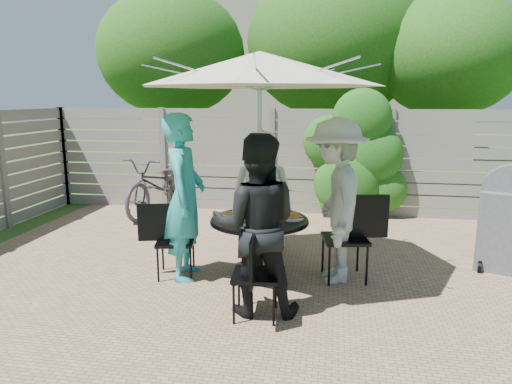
% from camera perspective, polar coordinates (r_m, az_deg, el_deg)
% --- Properties ---
extents(backyard_envelope, '(60.00, 60.00, 5.00)m').
position_cam_1_polar(backyard_envelope, '(15.21, 6.29, 13.83)').
color(backyard_envelope, '#345A1C').
rests_on(backyard_envelope, ground).
extents(patio_table, '(1.20, 1.20, 0.71)m').
position_cam_1_polar(patio_table, '(5.13, 0.44, -5.64)').
color(patio_table, black).
rests_on(patio_table, ground).
extents(umbrella, '(2.87, 2.87, 2.49)m').
position_cam_1_polar(umbrella, '(4.90, 0.47, 15.10)').
color(umbrella, silver).
rests_on(umbrella, ground).
extents(chair_back, '(0.54, 0.73, 0.97)m').
position_cam_1_polar(chair_back, '(6.11, 0.77, -4.73)').
color(chair_back, black).
rests_on(chair_back, ground).
extents(person_back, '(0.86, 0.62, 1.63)m').
position_cam_1_polar(person_back, '(5.85, 0.75, -0.19)').
color(person_back, silver).
rests_on(person_back, ground).
extents(chair_left, '(0.66, 0.50, 0.87)m').
position_cam_1_polar(chair_left, '(5.32, -10.10, -7.80)').
color(chair_left, black).
rests_on(chair_left, ground).
extents(person_left, '(0.53, 0.73, 1.87)m').
position_cam_1_polar(person_left, '(5.11, -8.90, -0.72)').
color(person_left, teal).
rests_on(person_left, ground).
extents(chair_front, '(0.45, 0.64, 0.86)m').
position_cam_1_polar(chair_front, '(4.31, -0.08, -12.42)').
color(chair_front, black).
rests_on(chair_front, ground).
extents(person_front, '(0.91, 0.75, 1.71)m').
position_cam_1_polar(person_front, '(4.23, 0.01, -4.26)').
color(person_front, black).
rests_on(person_front, ground).
extents(chair_right, '(0.75, 0.56, 0.98)m').
position_cam_1_polar(chair_right, '(5.24, 11.14, -7.72)').
color(chair_right, black).
rests_on(chair_right, ground).
extents(person_right, '(0.82, 1.25, 1.82)m').
position_cam_1_polar(person_right, '(5.06, 9.89, -1.15)').
color(person_right, '#B6B6B1').
rests_on(person_right, ground).
extents(plate_back, '(0.26, 0.26, 0.06)m').
position_cam_1_polar(plate_back, '(5.41, 0.59, -2.09)').
color(plate_back, white).
rests_on(plate_back, patio_table).
extents(plate_left, '(0.26, 0.26, 0.06)m').
position_cam_1_polar(plate_left, '(5.09, -3.62, -3.01)').
color(plate_left, white).
rests_on(plate_left, patio_table).
extents(plate_front, '(0.26, 0.26, 0.06)m').
position_cam_1_polar(plate_front, '(4.71, 0.27, -4.18)').
color(plate_front, white).
rests_on(plate_front, patio_table).
extents(plate_right, '(0.26, 0.26, 0.06)m').
position_cam_1_polar(plate_right, '(5.06, 4.52, -3.10)').
color(plate_right, white).
rests_on(plate_right, patio_table).
extents(glass_back, '(0.07, 0.07, 0.14)m').
position_cam_1_polar(glass_back, '(5.31, -0.58, -1.86)').
color(glass_back, silver).
rests_on(glass_back, patio_table).
extents(glass_left, '(0.07, 0.07, 0.14)m').
position_cam_1_polar(glass_left, '(4.96, -2.60, -2.83)').
color(glass_left, silver).
rests_on(glass_left, patio_table).
extents(glass_front, '(0.07, 0.07, 0.14)m').
position_cam_1_polar(glass_front, '(4.80, 1.58, -3.34)').
color(glass_front, silver).
rests_on(glass_front, patio_table).
extents(glass_right, '(0.07, 0.07, 0.14)m').
position_cam_1_polar(glass_right, '(5.15, 3.38, -2.31)').
color(glass_right, silver).
rests_on(glass_right, patio_table).
extents(syrup_jug, '(0.09, 0.09, 0.16)m').
position_cam_1_polar(syrup_jug, '(5.10, -0.21, -2.31)').
color(syrup_jug, '#59280C').
rests_on(syrup_jug, patio_table).
extents(coffee_cup, '(0.08, 0.08, 0.12)m').
position_cam_1_polar(coffee_cup, '(5.26, 1.62, -2.09)').
color(coffee_cup, '#C6B293').
rests_on(coffee_cup, patio_table).
extents(bicycle, '(1.01, 2.06, 1.03)m').
position_cam_1_polar(bicycle, '(8.20, -11.98, 0.88)').
color(bicycle, '#333338').
rests_on(bicycle, ground).
extents(bbq_grill, '(0.74, 0.65, 1.28)m').
position_cam_1_polar(bbq_grill, '(6.09, 28.95, -3.45)').
color(bbq_grill, '#5E5F63').
rests_on(bbq_grill, ground).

